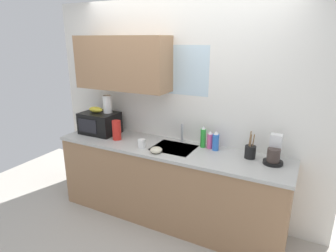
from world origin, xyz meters
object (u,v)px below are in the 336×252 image
at_px(paper_towel_roll, 107,104).
at_px(small_bowl, 156,150).
at_px(banana_bunch, 96,110).
at_px(microwave, 100,123).
at_px(coffee_maker, 274,153).
at_px(dish_soap_bottle_blue, 216,141).
at_px(mug_white, 142,144).
at_px(utensil_crock, 250,152).
at_px(dish_soap_bottle_green, 203,137).
at_px(dish_soap_bottle_pink, 210,140).
at_px(cereal_canister, 117,130).

relative_size(paper_towel_roll, small_bowl, 1.69).
bearing_deg(banana_bunch, microwave, -1.80).
distance_m(banana_bunch, coffee_maker, 2.17).
bearing_deg(dish_soap_bottle_blue, mug_white, -157.83).
bearing_deg(utensil_crock, coffee_maker, -2.86).
bearing_deg(banana_bunch, paper_towel_roll, 18.43).
distance_m(dish_soap_bottle_green, dish_soap_bottle_blue, 0.16).
distance_m(dish_soap_bottle_pink, cereal_canister, 1.12).
bearing_deg(paper_towel_roll, dish_soap_bottle_blue, 2.74).
xyz_separation_m(mug_white, utensil_crock, (1.14, 0.26, 0.02)).
bearing_deg(mug_white, banana_bunch, 166.62).
xyz_separation_m(utensil_crock, small_bowl, (-0.92, -0.32, -0.04)).
distance_m(coffee_maker, utensil_crock, 0.23).
bearing_deg(microwave, dish_soap_bottle_blue, 4.51).
height_order(dish_soap_bottle_green, dish_soap_bottle_blue, dish_soap_bottle_green).
bearing_deg(microwave, coffee_maker, 1.62).
xyz_separation_m(dish_soap_bottle_green, mug_white, (-0.60, -0.33, -0.07)).
bearing_deg(dish_soap_bottle_pink, mug_white, -153.78).
xyz_separation_m(coffee_maker, mug_white, (-1.37, -0.25, -0.06)).
bearing_deg(banana_bunch, utensil_crock, 2.07).
relative_size(banana_bunch, cereal_canister, 0.85).
relative_size(cereal_canister, small_bowl, 1.81).
height_order(banana_bunch, coffee_maker, banana_bunch).
bearing_deg(utensil_crock, small_bowl, -160.74).
height_order(coffee_maker, utensil_crock, utensil_crock).
relative_size(dish_soap_bottle_green, mug_white, 2.58).
bearing_deg(dish_soap_bottle_blue, coffee_maker, -5.49).
bearing_deg(small_bowl, paper_towel_roll, 160.95).
height_order(microwave, banana_bunch, banana_bunch).
height_order(paper_towel_roll, dish_soap_bottle_blue, paper_towel_roll).
distance_m(paper_towel_roll, dish_soap_bottle_pink, 1.36).
bearing_deg(dish_soap_bottle_blue, banana_bunch, -175.69).
distance_m(dish_soap_bottle_green, mug_white, 0.69).
height_order(dish_soap_bottle_pink, utensil_crock, utensil_crock).
bearing_deg(dish_soap_bottle_pink, small_bowl, -139.35).
distance_m(coffee_maker, dish_soap_bottle_blue, 0.61).
height_order(banana_bunch, mug_white, banana_bunch).
bearing_deg(dish_soap_bottle_green, utensil_crock, -7.49).
xyz_separation_m(dish_soap_bottle_blue, mug_white, (-0.75, -0.31, -0.05)).
distance_m(banana_bunch, paper_towel_roll, 0.18).
relative_size(microwave, cereal_canister, 1.96).
bearing_deg(coffee_maker, banana_bunch, -178.46).
relative_size(dish_soap_bottle_blue, small_bowl, 1.67).
bearing_deg(coffee_maker, microwave, -178.38).
xyz_separation_m(coffee_maker, dish_soap_bottle_pink, (-0.69, 0.09, -0.01)).
height_order(microwave, dish_soap_bottle_blue, microwave).
bearing_deg(paper_towel_roll, dish_soap_bottle_pink, 4.08).
bearing_deg(paper_towel_roll, dish_soap_bottle_green, 4.13).
relative_size(dish_soap_bottle_blue, cereal_canister, 0.92).
bearing_deg(mug_white, coffee_maker, 10.31).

